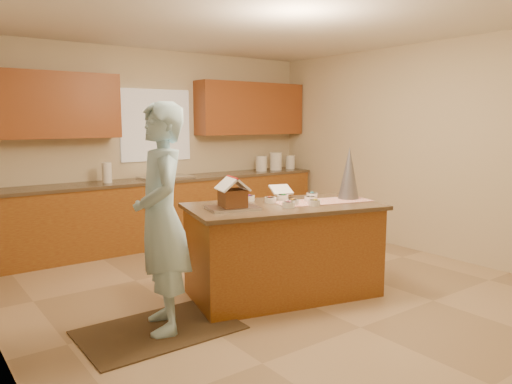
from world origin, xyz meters
The scene contains 26 objects.
floor centered at (0.00, 0.00, 0.00)m, with size 5.50×5.50×0.00m, color tan.
ceiling centered at (0.00, 0.00, 2.70)m, with size 5.50×5.50×0.00m, color silver.
wall_back centered at (0.00, 2.75, 1.35)m, with size 5.50×5.50×0.00m, color beige.
wall_right centered at (2.50, 0.00, 1.35)m, with size 5.50×5.50×0.00m, color beige.
stone_accent centered at (-2.48, -0.80, 1.25)m, with size 2.50×2.50×0.00m, color gray.
window_curtain centered at (0.00, 2.72, 1.65)m, with size 1.05×0.03×1.00m, color white.
back_counter_base centered at (0.00, 2.45, 0.44)m, with size 4.80×0.60×0.88m, color brown.
back_counter_top centered at (0.00, 2.45, 0.90)m, with size 4.85×0.63×0.04m, color brown.
upper_cabinet_left centered at (-1.55, 2.57, 1.90)m, with size 1.85×0.35×0.80m, color #984E20.
upper_cabinet_right centered at (1.55, 2.57, 1.90)m, with size 1.85×0.35×0.80m, color #984E20.
sink centered at (0.00, 2.45, 0.89)m, with size 0.70×0.45×0.12m, color silver.
faucet centered at (0.00, 2.63, 1.06)m, with size 0.03×0.03×0.28m, color silver.
island_base centered at (-0.01, -0.13, 0.43)m, with size 1.78×0.89×0.87m, color brown.
island_top centered at (-0.01, -0.13, 0.89)m, with size 1.86×0.97×0.04m, color brown.
table_runner centered at (0.42, -0.24, 0.91)m, with size 0.99×0.36×0.01m, color #9F1C0B.
baking_tray centered at (-0.55, -0.05, 0.92)m, with size 0.45×0.34×0.02m, color silver.
cookbook centered at (0.22, 0.20, 1.00)m, with size 0.22×0.02×0.18m, color white.
tinsel_tree centered at (0.75, -0.27, 1.18)m, with size 0.22×0.22×0.54m, color #A4A3AE.
rug centered at (-1.38, -0.19, 0.01)m, with size 1.26×0.82×0.01m, color black.
boy centered at (-1.33, -0.19, 0.94)m, with size 0.68×0.44×1.86m, color #B0E3FA.
canister_a centered at (1.67, 2.45, 1.04)m, with size 0.18×0.18×0.24m, color white.
canister_b centered at (1.96, 2.45, 1.06)m, with size 0.20×0.20×0.28m, color white.
canister_c centered at (2.28, 2.45, 1.03)m, with size 0.15×0.15×0.22m, color white.
paper_towel centered at (-0.83, 2.45, 1.05)m, with size 0.12×0.12×0.26m, color white.
gingerbread_house centered at (-0.55, -0.05, 1.04)m, with size 0.33×0.33×0.28m.
candy_bowls centered at (0.11, -0.08, 0.94)m, with size 0.76×0.71×0.05m.
Camera 1 is at (-3.02, -3.75, 1.72)m, focal length 34.40 mm.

